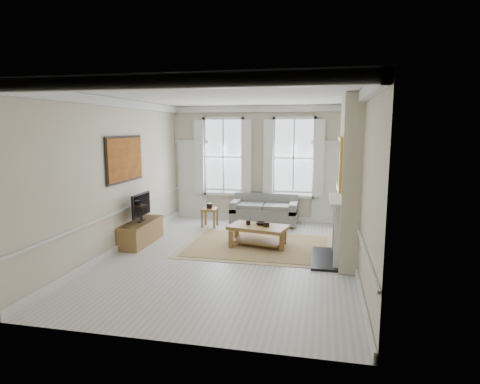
% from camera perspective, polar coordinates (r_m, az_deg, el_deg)
% --- Properties ---
extents(floor, '(7.20, 7.20, 0.00)m').
position_cam_1_polar(floor, '(8.81, -1.29, -9.14)').
color(floor, '#B7B5AD').
rests_on(floor, ground).
extents(ceiling, '(7.20, 7.20, 0.00)m').
position_cam_1_polar(ceiling, '(8.39, -1.37, 13.49)').
color(ceiling, white).
rests_on(ceiling, back_wall).
extents(back_wall, '(5.20, 0.00, 5.20)m').
position_cam_1_polar(back_wall, '(11.95, 2.61, 4.01)').
color(back_wall, beige).
rests_on(back_wall, floor).
extents(left_wall, '(0.00, 7.20, 7.20)m').
position_cam_1_polar(left_wall, '(9.37, -17.01, 2.23)').
color(left_wall, beige).
rests_on(left_wall, floor).
extents(right_wall, '(0.00, 7.20, 7.20)m').
position_cam_1_polar(right_wall, '(8.25, 16.56, 1.36)').
color(right_wall, beige).
rests_on(right_wall, floor).
extents(window_left, '(1.26, 0.20, 2.20)m').
position_cam_1_polar(window_left, '(12.10, -2.35, 5.03)').
color(window_left, '#B2BCC6').
rests_on(window_left, back_wall).
extents(window_right, '(1.26, 0.20, 2.20)m').
position_cam_1_polar(window_right, '(11.76, 7.65, 4.84)').
color(window_right, '#B2BCC6').
rests_on(window_right, back_wall).
extents(door_left, '(0.90, 0.08, 2.30)m').
position_cam_1_polar(door_left, '(12.46, -6.78, 1.63)').
color(door_left, silver).
rests_on(door_left, floor).
extents(door_right, '(0.90, 0.08, 2.30)m').
position_cam_1_polar(door_right, '(11.82, 12.42, 1.07)').
color(door_right, silver).
rests_on(door_right, floor).
extents(painting, '(0.05, 1.66, 1.06)m').
position_cam_1_polar(painting, '(9.58, -16.04, 4.52)').
color(painting, '#AB611D').
rests_on(painting, left_wall).
extents(chimney_breast, '(0.35, 1.70, 3.38)m').
position_cam_1_polar(chimney_breast, '(8.43, 15.27, 1.58)').
color(chimney_breast, beige).
rests_on(chimney_breast, floor).
extents(hearth, '(0.55, 1.50, 0.05)m').
position_cam_1_polar(hearth, '(8.78, 12.00, -9.22)').
color(hearth, black).
rests_on(hearth, floor).
extents(fireplace, '(0.21, 1.45, 1.33)m').
position_cam_1_polar(fireplace, '(8.59, 13.49, -4.78)').
color(fireplace, silver).
rests_on(fireplace, floor).
extents(mirror, '(0.06, 1.26, 1.06)m').
position_cam_1_polar(mirror, '(8.38, 13.90, 4.00)').
color(mirror, gold).
rests_on(mirror, chimney_breast).
extents(sofa, '(1.87, 0.91, 0.86)m').
position_cam_1_polar(sofa, '(11.62, 3.51, -2.81)').
color(sofa, slate).
rests_on(sofa, floor).
extents(side_table, '(0.47, 0.47, 0.52)m').
position_cam_1_polar(side_table, '(11.32, -4.33, -2.87)').
color(side_table, brown).
rests_on(side_table, floor).
extents(rug, '(3.50, 2.60, 0.02)m').
position_cam_1_polar(rug, '(9.53, 2.60, -7.65)').
color(rug, olive).
rests_on(rug, floor).
extents(coffee_table, '(1.46, 1.03, 0.50)m').
position_cam_1_polar(coffee_table, '(9.42, 2.62, -5.29)').
color(coffee_table, brown).
rests_on(coffee_table, rug).
extents(ceramic_pot_a, '(0.11, 0.11, 0.11)m').
position_cam_1_polar(ceramic_pot_a, '(9.48, 1.18, -4.34)').
color(ceramic_pot_a, black).
rests_on(ceramic_pot_a, coffee_table).
extents(ceramic_pot_b, '(0.14, 0.14, 0.10)m').
position_cam_1_polar(ceramic_pot_b, '(9.31, 3.79, -4.63)').
color(ceramic_pot_b, black).
rests_on(ceramic_pot_b, coffee_table).
extents(bowl, '(0.34, 0.34, 0.06)m').
position_cam_1_polar(bowl, '(9.48, 3.02, -4.49)').
color(bowl, black).
rests_on(bowl, coffee_table).
extents(tv_stand, '(0.49, 1.52, 0.54)m').
position_cam_1_polar(tv_stand, '(9.98, -13.85, -5.59)').
color(tv_stand, brown).
rests_on(tv_stand, floor).
extents(tv, '(0.08, 0.90, 0.68)m').
position_cam_1_polar(tv, '(9.82, -13.87, -1.84)').
color(tv, black).
rests_on(tv, tv_stand).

